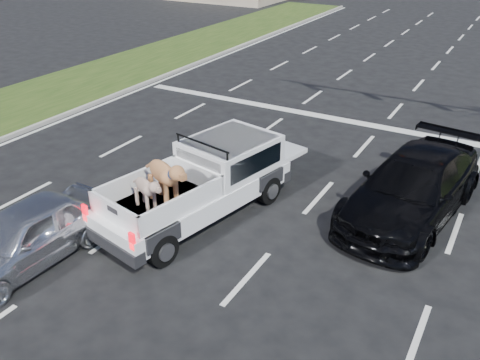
{
  "coord_description": "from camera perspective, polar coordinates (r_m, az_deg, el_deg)",
  "views": [
    {
      "loc": [
        5.86,
        -7.47,
        6.72
      ],
      "look_at": [
        0.44,
        2.0,
        1.09
      ],
      "focal_mm": 38.0,
      "sensor_mm": 36.0,
      "label": 1
    }
  ],
  "objects": [
    {
      "name": "black_coupe",
      "position": [
        13.3,
        18.83,
        -0.77
      ],
      "size": [
        2.95,
        5.7,
        1.58
      ],
      "primitive_type": "imported",
      "rotation": [
        0.0,
        0.0,
        -0.14
      ],
      "color": "black",
      "rests_on": "ground"
    },
    {
      "name": "pickup_truck",
      "position": [
        12.58,
        -4.37,
        -0.17
      ],
      "size": [
        2.92,
        5.54,
        1.97
      ],
      "rotation": [
        0.0,
        0.0,
        -0.21
      ],
      "color": "black",
      "rests_on": "ground"
    },
    {
      "name": "road_markings",
      "position": [
        16.62,
        6.54,
        3.28
      ],
      "size": [
        17.75,
        60.0,
        0.01
      ],
      "color": "silver",
      "rests_on": "ground"
    },
    {
      "name": "curb_left",
      "position": [
        21.17,
        -17.31,
        7.73
      ],
      "size": [
        0.15,
        60.0,
        0.14
      ],
      "primitive_type": "cube",
      "color": "#9A968D",
      "rests_on": "ground"
    },
    {
      "name": "grass_median_left",
      "position": [
        22.97,
        -21.61,
        8.48
      ],
      "size": [
        5.0,
        60.0,
        0.1
      ],
      "primitive_type": "cube",
      "color": "#233C12",
      "rests_on": "ground"
    },
    {
      "name": "silver_sedan",
      "position": [
        11.88,
        -22.92,
        -5.69
      ],
      "size": [
        1.75,
        4.04,
        1.36
      ],
      "primitive_type": "imported",
      "rotation": [
        0.0,
        0.0,
        -0.04
      ],
      "color": "silver",
      "rests_on": "ground"
    },
    {
      "name": "ground",
      "position": [
        11.63,
        -6.85,
        -8.22
      ],
      "size": [
        160.0,
        160.0,
        0.0
      ],
      "primitive_type": "plane",
      "color": "black",
      "rests_on": "ground"
    }
  ]
}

